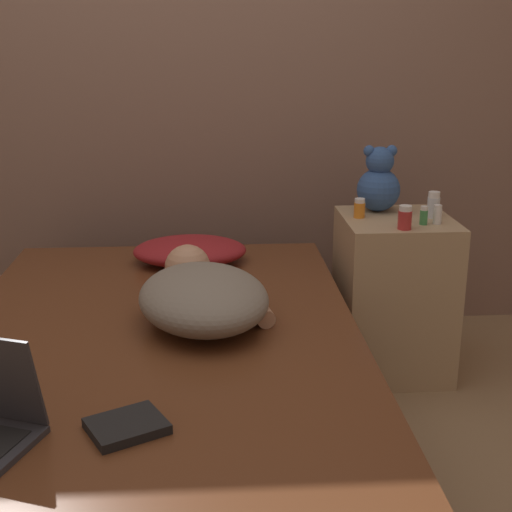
{
  "coord_description": "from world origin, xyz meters",
  "views": [
    {
      "loc": [
        0.18,
        -2.03,
        1.37
      ],
      "look_at": [
        0.33,
        0.26,
        0.66
      ],
      "focal_mm": 50.0,
      "sensor_mm": 36.0,
      "label": 1
    }
  ],
  "objects_px": {
    "bottle_green": "(424,216)",
    "bottle_red": "(405,218)",
    "bottle_white": "(438,215)",
    "pillow": "(190,251)",
    "book": "(127,426)",
    "bottle_orange": "(360,208)",
    "teddy_bear": "(379,183)",
    "person_lying": "(203,294)",
    "bottle_clear": "(433,205)"
  },
  "relations": [
    {
      "from": "book",
      "to": "person_lying",
      "type": "bearing_deg",
      "value": 75.56
    },
    {
      "from": "bottle_red",
      "to": "bottle_clear",
      "type": "bearing_deg",
      "value": 46.55
    },
    {
      "from": "bottle_green",
      "to": "teddy_bear",
      "type": "bearing_deg",
      "value": 118.23
    },
    {
      "from": "bottle_white",
      "to": "bottle_clear",
      "type": "xyz_separation_m",
      "value": [
        0.01,
        0.1,
        0.01
      ]
    },
    {
      "from": "person_lying",
      "to": "bottle_clear",
      "type": "distance_m",
      "value": 1.11
    },
    {
      "from": "bottle_orange",
      "to": "bottle_white",
      "type": "bearing_deg",
      "value": -23.03
    },
    {
      "from": "bottle_white",
      "to": "bottle_red",
      "type": "height_order",
      "value": "bottle_red"
    },
    {
      "from": "teddy_bear",
      "to": "bottle_clear",
      "type": "distance_m",
      "value": 0.25
    },
    {
      "from": "person_lying",
      "to": "bottle_green",
      "type": "height_order",
      "value": "bottle_green"
    },
    {
      "from": "teddy_bear",
      "to": "bottle_green",
      "type": "bearing_deg",
      "value": -61.77
    },
    {
      "from": "teddy_bear",
      "to": "bottle_white",
      "type": "height_order",
      "value": "teddy_bear"
    },
    {
      "from": "pillow",
      "to": "book",
      "type": "xyz_separation_m",
      "value": [
        -0.12,
        -1.3,
        -0.04
      ]
    },
    {
      "from": "bottle_white",
      "to": "bottle_green",
      "type": "distance_m",
      "value": 0.06
    },
    {
      "from": "bottle_white",
      "to": "bottle_clear",
      "type": "relative_size",
      "value": 0.71
    },
    {
      "from": "person_lying",
      "to": "bottle_green",
      "type": "xyz_separation_m",
      "value": [
        0.86,
        0.47,
        0.13
      ]
    },
    {
      "from": "pillow",
      "to": "bottle_red",
      "type": "distance_m",
      "value": 0.87
    },
    {
      "from": "teddy_bear",
      "to": "bottle_orange",
      "type": "xyz_separation_m",
      "value": [
        -0.1,
        -0.11,
        -0.08
      ]
    },
    {
      "from": "pillow",
      "to": "bottle_green",
      "type": "xyz_separation_m",
      "value": [
        0.92,
        -0.14,
        0.17
      ]
    },
    {
      "from": "person_lying",
      "to": "bottle_red",
      "type": "relative_size",
      "value": 7.77
    },
    {
      "from": "bottle_white",
      "to": "bottle_red",
      "type": "xyz_separation_m",
      "value": [
        -0.15,
        -0.07,
        0.01
      ]
    },
    {
      "from": "bottle_red",
      "to": "bottle_green",
      "type": "bearing_deg",
      "value": 34.88
    },
    {
      "from": "person_lying",
      "to": "bottle_white",
      "type": "height_order",
      "value": "bottle_white"
    },
    {
      "from": "bottle_white",
      "to": "bottle_orange",
      "type": "distance_m",
      "value": 0.31
    },
    {
      "from": "pillow",
      "to": "book",
      "type": "distance_m",
      "value": 1.3
    },
    {
      "from": "person_lying",
      "to": "book",
      "type": "distance_m",
      "value": 0.71
    },
    {
      "from": "teddy_bear",
      "to": "pillow",
      "type": "bearing_deg",
      "value": -173.31
    },
    {
      "from": "pillow",
      "to": "teddy_bear",
      "type": "relative_size",
      "value": 1.66
    },
    {
      "from": "bottle_green",
      "to": "bottle_red",
      "type": "xyz_separation_m",
      "value": [
        -0.09,
        -0.06,
        0.01
      ]
    },
    {
      "from": "pillow",
      "to": "bottle_red",
      "type": "bearing_deg",
      "value": -14.23
    },
    {
      "from": "bottle_orange",
      "to": "bottle_clear",
      "type": "bearing_deg",
      "value": -3.68
    },
    {
      "from": "person_lying",
      "to": "teddy_bear",
      "type": "bearing_deg",
      "value": 33.87
    },
    {
      "from": "bottle_orange",
      "to": "teddy_bear",
      "type": "bearing_deg",
      "value": 47.83
    },
    {
      "from": "bottle_clear",
      "to": "bottle_orange",
      "type": "distance_m",
      "value": 0.3
    },
    {
      "from": "bottle_clear",
      "to": "bottle_orange",
      "type": "height_order",
      "value": "bottle_clear"
    },
    {
      "from": "pillow",
      "to": "bottle_red",
      "type": "height_order",
      "value": "bottle_red"
    },
    {
      "from": "person_lying",
      "to": "bottle_green",
      "type": "relative_size",
      "value": 9.73
    },
    {
      "from": "teddy_bear",
      "to": "bottle_orange",
      "type": "bearing_deg",
      "value": -132.17
    },
    {
      "from": "bottle_white",
      "to": "bottle_green",
      "type": "relative_size",
      "value": 1.03
    },
    {
      "from": "bottle_red",
      "to": "book",
      "type": "xyz_separation_m",
      "value": [
        -0.94,
        -1.09,
        -0.22
      ]
    },
    {
      "from": "pillow",
      "to": "book",
      "type": "height_order",
      "value": "pillow"
    },
    {
      "from": "teddy_bear",
      "to": "bottle_white",
      "type": "xyz_separation_m",
      "value": [
        0.18,
        -0.23,
        -0.08
      ]
    },
    {
      "from": "pillow",
      "to": "bottle_red",
      "type": "xyz_separation_m",
      "value": [
        0.82,
        -0.21,
        0.18
      ]
    },
    {
      "from": "bottle_orange",
      "to": "bottle_red",
      "type": "bearing_deg",
      "value": -54.73
    },
    {
      "from": "bottle_white",
      "to": "book",
      "type": "bearing_deg",
      "value": -133.33
    },
    {
      "from": "bottle_clear",
      "to": "bottle_white",
      "type": "bearing_deg",
      "value": -97.74
    },
    {
      "from": "bottle_orange",
      "to": "bottle_red",
      "type": "height_order",
      "value": "bottle_red"
    },
    {
      "from": "teddy_bear",
      "to": "bottle_red",
      "type": "bearing_deg",
      "value": -83.43
    },
    {
      "from": "pillow",
      "to": "teddy_bear",
      "type": "bearing_deg",
      "value": 6.69
    },
    {
      "from": "pillow",
      "to": "bottle_clear",
      "type": "distance_m",
      "value": 1.01
    },
    {
      "from": "bottle_white",
      "to": "book",
      "type": "relative_size",
      "value": 0.35
    }
  ]
}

